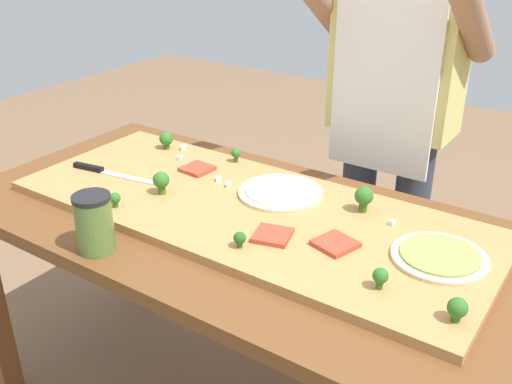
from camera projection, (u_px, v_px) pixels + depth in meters
name	position (u px, v px, depth m)	size (l,w,h in m)	color
prep_table	(257.00, 255.00, 1.65)	(1.77, 0.82, 0.79)	brown
cutting_board	(247.00, 210.00, 1.65)	(1.37, 0.55, 0.03)	#B27F47
chefs_knife	(104.00, 171.00, 1.85)	(0.32, 0.07, 0.02)	#B7BABF
pizza_whole_pesto_green	(440.00, 257.00, 1.39)	(0.23, 0.23, 0.02)	beige
pizza_whole_white_garlic	(281.00, 192.00, 1.71)	(0.25, 0.25, 0.02)	beige
pizza_slice_near_left	(335.00, 244.00, 1.45)	(0.09, 0.09, 0.01)	#BC3D28
pizza_slice_center	(197.00, 169.00, 1.86)	(0.09, 0.09, 0.01)	#BC3D28
pizza_slice_far_right	(272.00, 235.00, 1.49)	(0.09, 0.09, 0.01)	#BC3D28
broccoli_floret_center_left	(115.00, 199.00, 1.63)	(0.03, 0.03, 0.04)	#366618
broccoli_floret_front_left	(457.00, 308.00, 1.17)	(0.04, 0.04, 0.05)	#366618
broccoli_floret_front_right	(364.00, 197.00, 1.60)	(0.05, 0.05, 0.07)	#366618
broccoli_floret_center_right	(166.00, 139.00, 2.02)	(0.05, 0.05, 0.06)	#366618
broccoli_floret_back_mid	(380.00, 277.00, 1.28)	(0.04, 0.04, 0.05)	#366618
broccoli_floret_back_right	(240.00, 239.00, 1.43)	(0.03, 0.03, 0.04)	#2C5915
broccoli_floret_front_mid	(236.00, 154.00, 1.92)	(0.03, 0.03, 0.05)	#366618
broccoli_floret_back_left	(161.00, 181.00, 1.70)	(0.05, 0.05, 0.07)	#366618
cheese_crumble_a	(392.00, 223.00, 1.54)	(0.01, 0.01, 0.01)	white
cheese_crumble_b	(183.00, 147.00, 2.02)	(0.02, 0.02, 0.02)	white
cheese_crumble_c	(218.00, 179.00, 1.79)	(0.02, 0.02, 0.02)	white
cheese_crumble_d	(180.00, 158.00, 1.94)	(0.02, 0.02, 0.02)	white
cheese_crumble_e	(229.00, 185.00, 1.75)	(0.02, 0.02, 0.02)	silver
sauce_jar	(94.00, 223.00, 1.45)	(0.09, 0.09, 0.15)	#517033
cook_center	(393.00, 101.00, 1.91)	(0.54, 0.39, 1.67)	#333847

